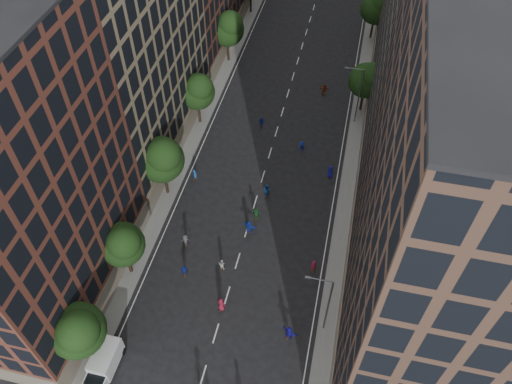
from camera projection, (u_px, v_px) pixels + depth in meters
ground at (276, 134)px, 70.75m from camera, size 240.00×240.00×0.00m
sidewalk_left at (210, 90)px, 77.29m from camera, size 4.00×105.00×0.15m
sidewalk_right at (365, 112)px, 73.75m from camera, size 4.00×105.00×0.15m
bldg_left_a at (3, 190)px, 43.61m from camera, size 14.00×22.00×30.00m
bldg_left_b at (111, 27)px, 57.56m from camera, size 14.00×26.00×34.00m
bldg_right_a at (461, 209)px, 38.34m from camera, size 14.00×30.00×36.00m
bldg_right_b at (446, 30)px, 58.13m from camera, size 14.00×28.00×33.00m
tree_left_0 at (78, 330)px, 44.62m from camera, size 5.20×5.20×8.83m
tree_left_1 at (123, 244)px, 51.37m from camera, size 4.80×4.80×8.21m
tree_left_2 at (162, 158)px, 58.47m from camera, size 5.60×5.60×9.45m
tree_left_3 at (198, 90)px, 67.91m from camera, size 5.00×5.00×8.58m
tree_left_4 at (228, 28)px, 77.99m from camera, size 5.40×5.40×9.08m
tree_right_a at (368, 79)px, 69.90m from camera, size 5.00×5.00×8.39m
tree_right_b at (377, 7)px, 82.53m from camera, size 5.20×5.20×8.83m
streetlamp_near at (326, 303)px, 47.31m from camera, size 2.64×0.22×9.06m
streetlamp_far at (358, 93)px, 68.56m from camera, size 2.64×0.22×9.06m
cargo_van at (104, 363)px, 47.36m from camera, size 2.29×4.81×2.55m
skater_4 at (184, 271)px, 54.80m from camera, size 1.00×0.58×1.61m
skater_5 at (289, 333)px, 49.84m from camera, size 1.79×1.13×1.85m
skater_6 at (221, 305)px, 51.89m from camera, size 1.05×0.82×1.89m
skater_7 at (313, 266)px, 55.10m from camera, size 0.72×0.55×1.78m
skater_8 at (222, 264)px, 55.38m from camera, size 0.82×0.69×1.51m
skater_9 at (186, 240)px, 57.51m from camera, size 1.17×0.93×1.59m
skater_10 at (256, 214)px, 59.88m from camera, size 1.15×0.52×1.93m
skater_11 at (249, 227)px, 58.55m from camera, size 1.86×0.94×1.91m
skater_12 at (330, 172)px, 64.56m from camera, size 1.04×0.89×1.81m
skater_13 at (195, 175)px, 64.38m from camera, size 0.70×0.59×1.62m
skater_14 at (267, 190)px, 62.41m from camera, size 1.12×1.01×1.87m
skater_15 at (302, 147)px, 67.78m from camera, size 1.11×0.71×1.64m
skater_16 at (262, 122)px, 71.08m from camera, size 1.04×0.55×1.69m
skater_17 at (324, 90)px, 76.04m from camera, size 1.69×0.65×1.78m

